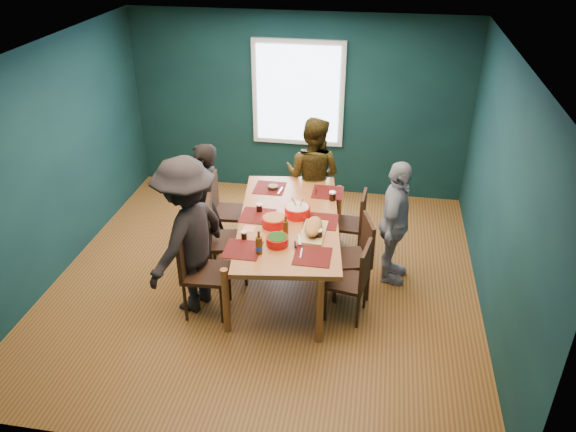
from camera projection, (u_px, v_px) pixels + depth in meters
name	position (u px, v px, depth m)	size (l,w,h in m)	color
room	(268.00, 167.00, 6.35)	(5.01, 5.01, 2.71)	olive
dining_table	(289.00, 225.00, 6.43)	(1.40, 2.35, 0.85)	#A75D32
chair_left_far	(222.00, 205.00, 7.24)	(0.47, 0.47, 0.98)	#321A10
chair_left_mid	(220.00, 234.00, 6.56)	(0.55, 0.55, 1.03)	#321A10
chair_left_near	(196.00, 265.00, 6.01)	(0.50, 0.50, 1.03)	#321A10
chair_right_far	(355.00, 219.00, 7.05)	(0.42, 0.42, 0.88)	#321A10
chair_right_mid	(358.00, 251.00, 6.32)	(0.54, 0.54, 0.96)	#321A10
chair_right_near	(355.00, 276.00, 5.95)	(0.48, 0.48, 0.92)	#321A10
person_far_left	(205.00, 205.00, 6.78)	(0.58, 0.38, 1.58)	black
person_back	(313.00, 176.00, 7.44)	(0.79, 0.62, 1.63)	black
person_right	(395.00, 223.00, 6.45)	(0.90, 0.37, 1.53)	white
person_near_left	(188.00, 236.00, 5.96)	(1.16, 0.67, 1.79)	black
bowl_salad	(274.00, 221.00, 6.22)	(0.27, 0.27, 0.11)	red
bowl_dumpling	(297.00, 211.00, 6.41)	(0.30, 0.30, 0.28)	red
bowl_herbs	(277.00, 240.00, 5.88)	(0.24, 0.24, 0.10)	red
cutting_board	(313.00, 228.00, 6.08)	(0.31, 0.64, 0.14)	tan
small_bowl	(273.00, 187.00, 7.02)	(0.13, 0.13, 0.05)	black
beer_bottle_a	(259.00, 245.00, 5.72)	(0.07, 0.07, 0.27)	#4C2E0D
beer_bottle_b	(286.00, 228.00, 6.03)	(0.06, 0.06, 0.24)	#4C2E0D
cola_glass_a	(244.00, 235.00, 5.98)	(0.07, 0.07, 0.09)	black
cola_glass_b	(319.00, 234.00, 5.99)	(0.07, 0.07, 0.10)	black
cola_glass_c	(333.00, 196.00, 6.75)	(0.08, 0.08, 0.11)	black
cola_glass_d	(259.00, 207.00, 6.51)	(0.07, 0.07, 0.10)	black
napkin_a	(324.00, 221.00, 6.33)	(0.13, 0.13, 0.00)	#F98069
napkin_b	(249.00, 229.00, 6.19)	(0.14, 0.14, 0.00)	#F98069
napkin_c	(312.00, 254.00, 5.75)	(0.13, 0.13, 0.00)	#F98069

